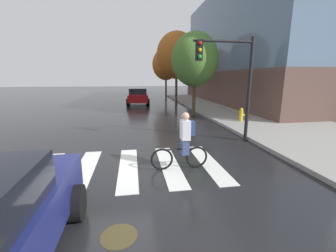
{
  "coord_description": "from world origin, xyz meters",
  "views": [
    {
      "loc": [
        0.67,
        -6.27,
        2.67
      ],
      "look_at": [
        1.83,
        0.95,
        1.02
      ],
      "focal_mm": 23.4,
      "sensor_mm": 36.0,
      "label": 1
    }
  ],
  "objects_px": {
    "street_tree_mid": "(177,55)",
    "street_tree_far": "(166,64)",
    "manhole_cover": "(119,236)",
    "sedan_mid": "(138,96)",
    "traffic_light_near": "(231,72)",
    "fire_hydrant": "(241,115)",
    "cyclist": "(184,141)",
    "street_tree_near": "(195,60)"
  },
  "relations": [
    {
      "from": "street_tree_near",
      "to": "street_tree_mid",
      "type": "height_order",
      "value": "street_tree_mid"
    },
    {
      "from": "sedan_mid",
      "to": "street_tree_mid",
      "type": "xyz_separation_m",
      "value": [
        3.87,
        -0.23,
        3.9
      ]
    },
    {
      "from": "manhole_cover",
      "to": "street_tree_far",
      "type": "bearing_deg",
      "value": 79.65
    },
    {
      "from": "fire_hydrant",
      "to": "street_tree_near",
      "type": "height_order",
      "value": "street_tree_near"
    },
    {
      "from": "street_tree_far",
      "to": "traffic_light_near",
      "type": "bearing_deg",
      "value": -91.64
    },
    {
      "from": "manhole_cover",
      "to": "street_tree_mid",
      "type": "xyz_separation_m",
      "value": [
        4.7,
        18.67,
        4.72
      ]
    },
    {
      "from": "street_tree_near",
      "to": "street_tree_far",
      "type": "height_order",
      "value": "street_tree_far"
    },
    {
      "from": "street_tree_mid",
      "to": "street_tree_near",
      "type": "bearing_deg",
      "value": -91.08
    },
    {
      "from": "traffic_light_near",
      "to": "street_tree_near",
      "type": "relative_size",
      "value": 0.74
    },
    {
      "from": "street_tree_mid",
      "to": "manhole_cover",
      "type": "bearing_deg",
      "value": -104.15
    },
    {
      "from": "street_tree_far",
      "to": "cyclist",
      "type": "bearing_deg",
      "value": -97.35
    },
    {
      "from": "manhole_cover",
      "to": "street_tree_mid",
      "type": "distance_m",
      "value": 19.82
    },
    {
      "from": "sedan_mid",
      "to": "street_tree_far",
      "type": "relative_size",
      "value": 0.73
    },
    {
      "from": "street_tree_mid",
      "to": "street_tree_far",
      "type": "height_order",
      "value": "street_tree_mid"
    },
    {
      "from": "sedan_mid",
      "to": "traffic_light_near",
      "type": "bearing_deg",
      "value": -76.39
    },
    {
      "from": "sedan_mid",
      "to": "traffic_light_near",
      "type": "distance_m",
      "value": 14.39
    },
    {
      "from": "cyclist",
      "to": "fire_hydrant",
      "type": "relative_size",
      "value": 2.19
    },
    {
      "from": "manhole_cover",
      "to": "street_tree_mid",
      "type": "bearing_deg",
      "value": 75.85
    },
    {
      "from": "cyclist",
      "to": "street_tree_far",
      "type": "xyz_separation_m",
      "value": [
        3.05,
        23.66,
        3.45
      ]
    },
    {
      "from": "fire_hydrant",
      "to": "street_tree_mid",
      "type": "xyz_separation_m",
      "value": [
        -1.8,
        10.32,
        4.19
      ]
    },
    {
      "from": "street_tree_near",
      "to": "street_tree_far",
      "type": "xyz_separation_m",
      "value": [
        0.23,
        14.63,
        0.48
      ]
    },
    {
      "from": "cyclist",
      "to": "street_tree_far",
      "type": "bearing_deg",
      "value": 82.65
    },
    {
      "from": "sedan_mid",
      "to": "cyclist",
      "type": "relative_size",
      "value": 2.73
    },
    {
      "from": "manhole_cover",
      "to": "sedan_mid",
      "type": "relative_size",
      "value": 0.14
    },
    {
      "from": "manhole_cover",
      "to": "fire_hydrant",
      "type": "distance_m",
      "value": 10.59
    },
    {
      "from": "cyclist",
      "to": "fire_hydrant",
      "type": "bearing_deg",
      "value": 50.32
    },
    {
      "from": "manhole_cover",
      "to": "street_tree_far",
      "type": "relative_size",
      "value": 0.1
    },
    {
      "from": "street_tree_mid",
      "to": "street_tree_far",
      "type": "relative_size",
      "value": 1.1
    },
    {
      "from": "manhole_cover",
      "to": "street_tree_near",
      "type": "height_order",
      "value": "street_tree_near"
    },
    {
      "from": "sedan_mid",
      "to": "traffic_light_near",
      "type": "xyz_separation_m",
      "value": [
        3.35,
        -13.85,
        2.04
      ]
    },
    {
      "from": "sedan_mid",
      "to": "cyclist",
      "type": "bearing_deg",
      "value": -86.81
    },
    {
      "from": "manhole_cover",
      "to": "fire_hydrant",
      "type": "xyz_separation_m",
      "value": [
        6.5,
        8.34,
        0.53
      ]
    },
    {
      "from": "cyclist",
      "to": "fire_hydrant",
      "type": "xyz_separation_m",
      "value": [
        4.76,
        5.73,
        -0.31
      ]
    },
    {
      "from": "sedan_mid",
      "to": "street_tree_far",
      "type": "bearing_deg",
      "value": 61.78
    },
    {
      "from": "manhole_cover",
      "to": "sedan_mid",
      "type": "distance_m",
      "value": 18.93
    },
    {
      "from": "street_tree_near",
      "to": "cyclist",
      "type": "bearing_deg",
      "value": -107.38
    },
    {
      "from": "sedan_mid",
      "to": "street_tree_mid",
      "type": "distance_m",
      "value": 5.5
    },
    {
      "from": "sedan_mid",
      "to": "fire_hydrant",
      "type": "bearing_deg",
      "value": -61.78
    },
    {
      "from": "manhole_cover",
      "to": "cyclist",
      "type": "xyz_separation_m",
      "value": [
        1.74,
        2.61,
        0.84
      ]
    },
    {
      "from": "cyclist",
      "to": "street_tree_near",
      "type": "xyz_separation_m",
      "value": [
        2.83,
        9.04,
        2.97
      ]
    },
    {
      "from": "street_tree_mid",
      "to": "street_tree_far",
      "type": "xyz_separation_m",
      "value": [
        0.09,
        7.61,
        -0.43
      ]
    },
    {
      "from": "fire_hydrant",
      "to": "street_tree_mid",
      "type": "height_order",
      "value": "street_tree_mid"
    }
  ]
}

